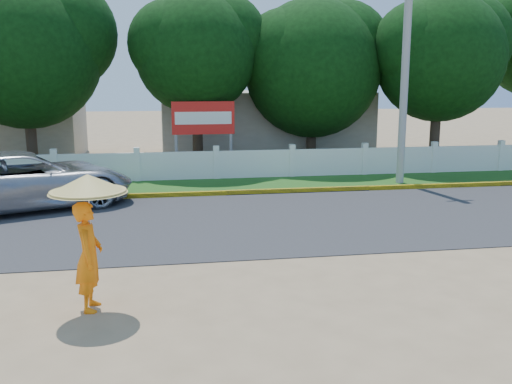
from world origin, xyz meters
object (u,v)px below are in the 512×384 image
billboard (203,122)px  utility_pole (406,60)px  vehicle (26,180)px  monk_with_parasol (88,223)px

billboard → utility_pole: bearing=-23.9°
vehicle → billboard: (5.72, 5.21, 1.27)m
utility_pole → vehicle: utility_pole is taller
monk_with_parasol → billboard: 13.74m
vehicle → monk_with_parasol: bearing=175.7°
utility_pole → monk_with_parasol: bearing=-134.1°
billboard → vehicle: bearing=-137.7°
utility_pole → billboard: 8.05m
vehicle → billboard: size_ratio=2.12×
monk_with_parasol → billboard: bearing=77.6°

